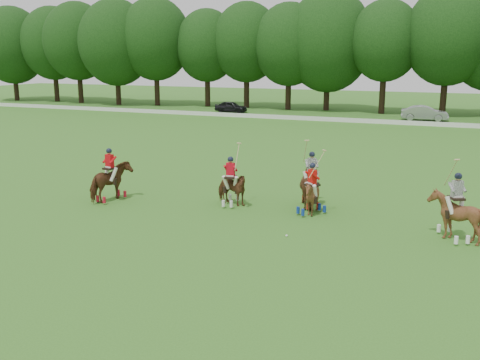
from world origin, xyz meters
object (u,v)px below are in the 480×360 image
at_px(polo_red_a, 111,182).
at_px(polo_ball, 287,236).
at_px(car_left, 231,107).
at_px(polo_red_b, 231,188).
at_px(car_mid, 425,113).
at_px(polo_red_c, 312,197).
at_px(polo_stripe_a, 311,187).
at_px(polo_stripe_b, 455,215).

bearing_deg(polo_red_a, polo_ball, -10.76).
xyz_separation_m(car_left, polo_ball, (20.10, -40.68, -0.62)).
bearing_deg(polo_red_b, car_mid, 81.63).
xyz_separation_m(car_mid, polo_red_c, (-1.80, -37.53, 0.02)).
xyz_separation_m(polo_red_a, polo_red_b, (5.39, 1.43, -0.12)).
height_order(car_mid, polo_stripe_a, polo_stripe_a).
xyz_separation_m(polo_red_a, polo_red_c, (9.11, 1.43, -0.12)).
relative_size(polo_red_c, polo_stripe_a, 0.91).
height_order(car_mid, polo_red_a, polo_red_a).
distance_m(car_left, polo_red_a, 40.50).
bearing_deg(polo_ball, polo_red_c, 88.69).
relative_size(polo_red_b, polo_stripe_a, 0.91).
relative_size(car_mid, polo_red_c, 1.70).
xyz_separation_m(car_mid, polo_red_b, (-5.52, -37.53, 0.01)).
distance_m(polo_red_b, polo_stripe_b, 9.39).
xyz_separation_m(car_mid, polo_ball, (-1.87, -40.68, -0.73)).
height_order(car_left, car_mid, car_mid).
bearing_deg(polo_ball, polo_red_a, 169.24).
bearing_deg(polo_red_c, polo_stripe_b, -10.89).
bearing_deg(car_left, polo_ball, -154.16).
height_order(polo_stripe_a, polo_ball, polo_stripe_a).
bearing_deg(polo_red_a, polo_stripe_a, 16.44).
distance_m(car_mid, polo_red_a, 40.46).
distance_m(car_left, polo_ball, 45.38).
bearing_deg(polo_ball, car_left, 116.29).
bearing_deg(polo_ball, car_mid, 87.36).
bearing_deg(polo_red_c, car_left, 118.25).
relative_size(polo_red_a, polo_stripe_a, 0.81).
distance_m(polo_red_a, polo_red_c, 9.22).
distance_m(car_left, polo_stripe_a, 41.42).
relative_size(car_left, polo_red_a, 1.57).
xyz_separation_m(polo_red_b, polo_red_c, (3.72, -0.01, 0.00)).
relative_size(car_left, polo_red_b, 1.40).
xyz_separation_m(polo_red_c, polo_stripe_b, (5.60, -1.08, 0.13)).
distance_m(car_left, polo_stripe_b, 46.42).
height_order(car_mid, polo_stripe_b, polo_stripe_b).
bearing_deg(polo_red_b, polo_stripe_b, -6.63).
distance_m(polo_stripe_b, polo_ball, 6.10).
xyz_separation_m(polo_red_b, polo_stripe_b, (9.33, -1.08, 0.13)).
relative_size(car_mid, polo_ball, 52.07).
height_order(polo_stripe_b, polo_ball, polo_stripe_b).
distance_m(car_mid, polo_red_c, 37.58).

